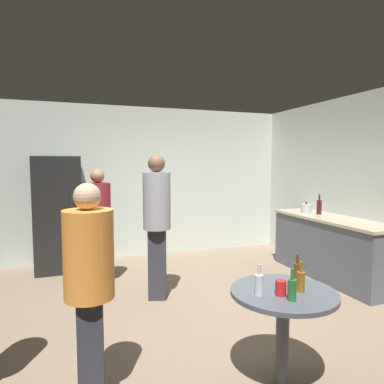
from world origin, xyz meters
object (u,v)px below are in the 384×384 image
(kettle, at_px, (306,208))
(plastic_cup_red, at_px, (281,288))
(beer_bottle_amber, at_px, (301,281))
(beer_bottle_brown, at_px, (297,272))
(wine_bottle_on_counter, at_px, (319,207))
(person_in_maroon_shirt, at_px, (98,218))
(beer_bottle_clear, at_px, (259,284))
(person_in_gray_shirt, at_px, (157,215))
(refrigerator, at_px, (58,214))
(person_in_orange_shirt, at_px, (89,278))
(foreground_table, at_px, (283,304))
(beer_bottle_green, at_px, (292,289))

(kettle, xyz_separation_m, plastic_cup_red, (-2.14, -2.45, -0.18))
(kettle, relative_size, plastic_cup_red, 2.22)
(beer_bottle_amber, bearing_deg, beer_bottle_brown, 60.34)
(kettle, xyz_separation_m, beer_bottle_brown, (-1.85, -2.25, -0.15))
(wine_bottle_on_counter, bearing_deg, plastic_cup_red, -134.64)
(kettle, distance_m, person_in_maroon_shirt, 3.23)
(beer_bottle_clear, xyz_separation_m, person_in_gray_shirt, (-0.28, 1.95, 0.24))
(refrigerator, bearing_deg, plastic_cup_red, -66.27)
(beer_bottle_amber, distance_m, person_in_orange_shirt, 1.54)
(foreground_table, distance_m, person_in_maroon_shirt, 2.94)
(refrigerator, height_order, beer_bottle_clear, refrigerator)
(refrigerator, relative_size, wine_bottle_on_counter, 5.81)
(person_in_maroon_shirt, height_order, person_in_orange_shirt, person_in_maroon_shirt)
(kettle, distance_m, plastic_cup_red, 3.26)
(person_in_gray_shirt, bearing_deg, plastic_cup_red, 29.65)
(refrigerator, relative_size, beer_bottle_brown, 7.83)
(plastic_cup_red, bearing_deg, beer_bottle_clear, 159.25)
(kettle, relative_size, foreground_table, 0.30)
(wine_bottle_on_counter, xyz_separation_m, foreground_table, (-2.16, -2.19, -0.39))
(beer_bottle_amber, bearing_deg, refrigerator, 116.13)
(beer_bottle_brown, bearing_deg, foreground_table, -148.65)
(foreground_table, xyz_separation_m, person_in_gray_shirt, (-0.50, 1.94, 0.43))
(person_in_orange_shirt, bearing_deg, beer_bottle_clear, -7.21)
(refrigerator, relative_size, beer_bottle_amber, 7.83)
(person_in_orange_shirt, bearing_deg, wine_bottle_on_counter, 34.44)
(wine_bottle_on_counter, height_order, beer_bottle_green, wine_bottle_on_counter)
(beer_bottle_amber, xyz_separation_m, beer_bottle_brown, (0.11, 0.19, 0.00))
(foreground_table, bearing_deg, person_in_orange_shirt, 169.38)
(person_in_maroon_shirt, bearing_deg, wine_bottle_on_counter, 42.32)
(refrigerator, relative_size, person_in_gray_shirt, 1.00)
(beer_bottle_clear, height_order, person_in_orange_shirt, person_in_orange_shirt)
(beer_bottle_clear, bearing_deg, foreground_table, 3.32)
(wine_bottle_on_counter, xyz_separation_m, person_in_maroon_shirt, (-3.30, 0.50, -0.07))
(kettle, bearing_deg, wine_bottle_on_counter, -66.60)
(kettle, xyz_separation_m, person_in_gray_shirt, (-2.57, -0.44, 0.09))
(kettle, height_order, person_in_maroon_shirt, person_in_maroon_shirt)
(wine_bottle_on_counter, relative_size, plastic_cup_red, 2.82)
(refrigerator, bearing_deg, beer_bottle_amber, -63.87)
(person_in_maroon_shirt, bearing_deg, beer_bottle_green, -18.19)
(refrigerator, relative_size, kettle, 7.38)
(refrigerator, distance_m, beer_bottle_green, 4.12)
(beer_bottle_brown, relative_size, beer_bottle_clear, 1.00)
(beer_bottle_amber, xyz_separation_m, beer_bottle_green, (-0.16, -0.12, 0.00))
(beer_bottle_green, relative_size, plastic_cup_red, 2.09)
(person_in_gray_shirt, bearing_deg, beer_bottle_green, 29.54)
(plastic_cup_red, xyz_separation_m, person_in_gray_shirt, (-0.43, 2.01, 0.27))
(plastic_cup_red, xyz_separation_m, person_in_maroon_shirt, (-1.07, 2.76, 0.15))
(person_in_maroon_shirt, bearing_deg, refrigerator, 171.51)
(beer_bottle_green, bearing_deg, beer_bottle_amber, 35.91)
(beer_bottle_amber, bearing_deg, foreground_table, 151.94)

